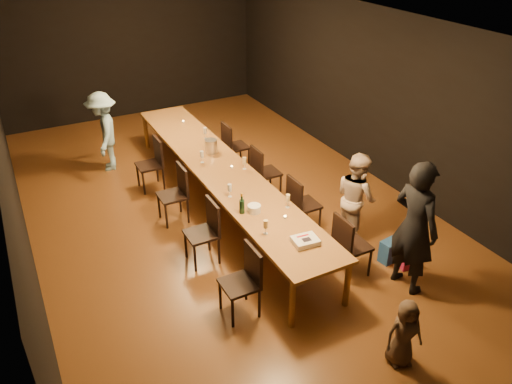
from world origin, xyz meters
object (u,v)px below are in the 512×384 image
chair_left_0 (239,283)px  woman_birthday (415,227)px  chair_right_3 (236,146)px  chair_right_0 (353,245)px  table (221,170)px  chair_left_3 (149,165)px  birthday_cake (305,241)px  champagne_bottle (242,203)px  chair_left_2 (172,195)px  ice_bucket (211,146)px  chair_right_1 (304,204)px  plate_stack (254,209)px  man_blue (104,132)px  chair_left_1 (201,233)px  woman_tan (356,197)px  child (404,333)px  chair_right_2 (267,172)px

chair_left_0 → woman_birthday: woman_birthday is taller
chair_right_3 → chair_left_0: 3.98m
chair_right_0 → table: bearing=-160.5°
chair_left_3 → birthday_cake: bearing=-165.6°
champagne_bottle → chair_left_2: bearing=111.4°
ice_bucket → chair_right_1: bearing=-67.2°
chair_right_1 → plate_stack: bearing=-76.1°
chair_left_2 → champagne_bottle: size_ratio=3.01×
chair_left_0 → man_blue: (-0.48, 4.74, 0.29)m
table → chair_right_0: (0.85, -2.40, -0.24)m
chair_right_1 → chair_right_3: size_ratio=1.00×
chair_right_3 → chair_left_2: same height
table → chair_left_2: size_ratio=6.45×
chair_right_0 → chair_left_1: size_ratio=1.00×
chair_left_0 → chair_left_2: bearing=0.0°
chair_right_1 → plate_stack: (-1.00, -0.25, 0.34)m
chair_left_0 → ice_bucket: 3.17m
birthday_cake → ice_bucket: bearing=95.3°
chair_left_3 → woman_tan: (2.25, -2.93, 0.24)m
chair_left_2 → ice_bucket: ice_bucket is taller
champagne_bottle → birthday_cake: bearing=-69.3°
table → chair_left_3: (-0.85, 1.20, -0.24)m
chair_left_3 → champagne_bottle: bearing=-168.1°
woman_tan → champagne_bottle: 1.75m
woman_birthday → woman_tan: bearing=-8.7°
woman_birthday → child: 1.45m
man_blue → ice_bucket: bearing=54.7°
chair_right_1 → chair_right_2: size_ratio=1.00×
chair_left_1 → chair_left_0: bearing=-180.0°
plate_stack → table: bearing=84.2°
chair_left_0 → chair_left_3: size_ratio=1.00×
chair_right_1 → chair_left_1: 1.70m
chair_right_0 → champagne_bottle: (-1.16, 1.01, 0.44)m
chair_right_0 → birthday_cake: bearing=-90.0°
chair_right_3 → child: chair_right_3 is taller
chair_right_0 → chair_left_0: same height
chair_left_2 → chair_right_2: bearing=-90.0°
woman_birthday → chair_right_3: bearing=0.6°
chair_right_0 → chair_left_1: 2.08m
chair_right_2 → chair_left_1: (-1.70, -1.20, 0.00)m
chair_right_1 → child: size_ratio=1.09×
chair_left_0 → child: (1.24, -1.52, -0.04)m
ice_bucket → man_blue: bearing=129.2°
birthday_cake → chair_right_1: bearing=62.8°
chair_left_3 → chair_left_2: bearing=-180.0°
chair_right_1 → chair_right_3: 2.40m
chair_right_0 → woman_birthday: size_ratio=0.51×
woman_birthday → child: (-0.96, -0.97, -0.49)m
chair_right_0 → chair_right_2: size_ratio=1.00×
chair_left_0 → chair_left_2: same height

